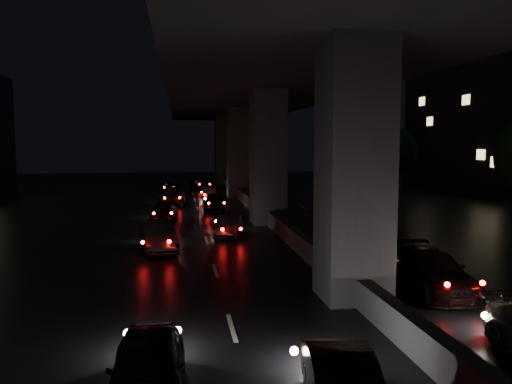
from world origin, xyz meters
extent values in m
plane|color=black|center=(0.00, 0.00, 0.00)|extent=(120.00, 120.00, 0.00)
cube|color=#343437|center=(0.00, -10.00, 4.00)|extent=(2.00, 2.00, 8.00)
cube|color=#343437|center=(0.00, 5.00, 4.00)|extent=(2.00, 2.00, 8.00)
cube|color=#343437|center=(0.00, 20.00, 4.00)|extent=(2.00, 2.00, 8.00)
cube|color=#343437|center=(0.00, 35.00, 4.00)|extent=(2.00, 2.00, 8.00)
cube|color=black|center=(0.00, 5.00, 8.75)|extent=(12.00, 80.00, 1.50)
cube|color=#343437|center=(-5.80, 5.00, 10.00)|extent=(0.40, 80.00, 1.00)
cube|color=#343437|center=(5.80, 5.00, 10.00)|extent=(0.40, 80.00, 1.00)
cube|color=#343437|center=(0.00, 5.00, 0.42)|extent=(0.45, 70.00, 0.85)
cylinder|color=black|center=(11.00, 12.00, 1.40)|extent=(0.44, 0.44, 2.80)
sphere|color=black|center=(11.00, 12.00, 4.22)|extent=(3.80, 3.80, 3.80)
cylinder|color=black|center=(11.00, 28.00, 1.40)|extent=(0.44, 0.44, 2.80)
sphere|color=black|center=(11.00, 28.00, 4.22)|extent=(3.80, 3.80, 3.80)
cylinder|color=#2D2D33|center=(11.50, 18.00, 4.50)|extent=(0.18, 0.18, 9.00)
cube|color=#2D2D33|center=(10.40, 18.00, 8.90)|extent=(2.40, 0.10, 0.10)
sphere|color=orange|center=(9.30, 18.00, 8.70)|extent=(0.44, 0.44, 0.44)
imported|color=black|center=(-5.95, -15.37, 0.60)|extent=(1.43, 3.55, 1.21)
imported|color=black|center=(2.81, -9.68, 0.66)|extent=(2.23, 4.70, 1.32)
imported|color=black|center=(-6.30, -2.00, 0.65)|extent=(1.94, 4.08, 1.29)
imported|color=#232326|center=(-2.80, 1.01, 0.54)|extent=(1.85, 3.46, 1.08)
imported|color=black|center=(-6.30, 6.85, 0.61)|extent=(1.79, 3.71, 1.22)
imported|color=black|center=(-5.85, 14.83, 0.66)|extent=(2.22, 4.71, 1.33)
imported|color=black|center=(-2.80, 11.22, 0.63)|extent=(1.90, 3.87, 1.27)
imported|color=#4D4643|center=(-2.80, 17.59, 0.57)|extent=(1.38, 3.51, 1.14)
imported|color=black|center=(-2.76, 27.42, 0.63)|extent=(3.15, 4.89, 1.25)
imported|color=black|center=(-6.29, 25.50, 0.53)|extent=(2.07, 3.94, 1.06)
camera|label=1|loc=(-5.32, -24.64, 4.83)|focal=35.00mm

